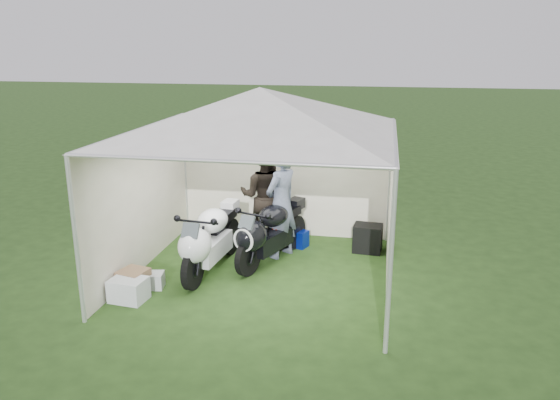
# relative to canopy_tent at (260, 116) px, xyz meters

# --- Properties ---
(ground) EXTENTS (80.00, 80.00, 0.00)m
(ground) POSITION_rel_canopy_tent_xyz_m (0.00, -0.03, -2.58)
(ground) COLOR #213C15
(ground) RESTS_ON ground
(canopy_tent) EXTENTS (5.66, 5.66, 3.00)m
(canopy_tent) POSITION_rel_canopy_tent_xyz_m (0.00, 0.00, 0.00)
(canopy_tent) COLOR silver
(canopy_tent) RESTS_ON ground
(motorcycle_white) EXTENTS (0.60, 2.16, 1.06)m
(motorcycle_white) POSITION_rel_canopy_tent_xyz_m (-0.84, -0.13, -1.98)
(motorcycle_white) COLOR black
(motorcycle_white) RESTS_ON ground
(motorcycle_black) EXTENTS (0.99, 1.98, 1.02)m
(motorcycle_black) POSITION_rel_canopy_tent_xyz_m (0.02, 0.45, -2.01)
(motorcycle_black) COLOR black
(motorcycle_black) RESTS_ON ground
(paddock_stand) EXTENTS (0.48, 0.39, 0.31)m
(paddock_stand) POSITION_rel_canopy_tent_xyz_m (0.35, 1.33, -2.42)
(paddock_stand) COLOR #0A27D3
(paddock_stand) RESTS_ON ground
(person_dark_jacket) EXTENTS (0.93, 0.73, 1.92)m
(person_dark_jacket) POSITION_rel_canopy_tent_xyz_m (-0.22, 1.23, -1.62)
(person_dark_jacket) COLOR black
(person_dark_jacket) RESTS_ON ground
(person_blue_jacket) EXTENTS (0.74, 0.84, 1.93)m
(person_blue_jacket) POSITION_rel_canopy_tent_xyz_m (0.17, 0.82, -1.61)
(person_blue_jacket) COLOR slate
(person_blue_jacket) RESTS_ON ground
(equipment_box) EXTENTS (0.53, 0.44, 0.50)m
(equipment_box) POSITION_rel_canopy_tent_xyz_m (1.65, 1.32, -2.33)
(equipment_box) COLOR black
(equipment_box) RESTS_ON ground
(crate_0) EXTENTS (0.54, 0.44, 0.34)m
(crate_0) POSITION_rel_canopy_tent_xyz_m (-1.70, -1.32, -2.41)
(crate_0) COLOR silver
(crate_0) RESTS_ON ground
(crate_1) EXTENTS (0.47, 0.47, 0.35)m
(crate_1) POSITION_rel_canopy_tent_xyz_m (-1.75, -1.04, -2.40)
(crate_1) COLOR brown
(crate_1) RESTS_ON ground
(crate_2) EXTENTS (0.37, 0.32, 0.24)m
(crate_2) POSITION_rel_canopy_tent_xyz_m (-1.53, -0.85, -2.46)
(crate_2) COLOR #B7BCC1
(crate_2) RESTS_ON ground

